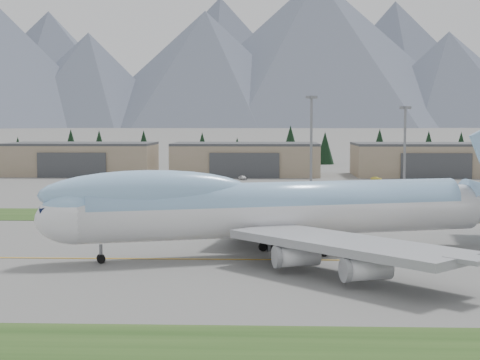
{
  "coord_description": "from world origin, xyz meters",
  "views": [
    {
      "loc": [
        -7.66,
        -94.11,
        17.94
      ],
      "look_at": [
        -12.33,
        29.85,
        8.0
      ],
      "focal_mm": 55.0,
      "sensor_mm": 36.0,
      "label": 1
    }
  ],
  "objects_px": {
    "hangar_left": "(82,159)",
    "service_vehicle_a": "(243,180)",
    "hangar_right": "(427,159)",
    "hangar_center": "(246,159)",
    "service_vehicle_b": "(376,180)",
    "boeing_747_freighter": "(281,208)"
  },
  "relations": [
    {
      "from": "hangar_left",
      "to": "service_vehicle_a",
      "type": "height_order",
      "value": "hangar_left"
    },
    {
      "from": "hangar_right",
      "to": "hangar_left",
      "type": "bearing_deg",
      "value": 180.0
    },
    {
      "from": "hangar_center",
      "to": "service_vehicle_b",
      "type": "distance_m",
      "value": 45.39
    },
    {
      "from": "service_vehicle_a",
      "to": "hangar_left",
      "type": "bearing_deg",
      "value": 135.93
    },
    {
      "from": "hangar_left",
      "to": "service_vehicle_b",
      "type": "xyz_separation_m",
      "value": [
        95.4,
        -19.96,
        -5.39
      ]
    },
    {
      "from": "hangar_center",
      "to": "hangar_right",
      "type": "distance_m",
      "value": 60.0
    },
    {
      "from": "hangar_right",
      "to": "boeing_747_freighter",
      "type": "bearing_deg",
      "value": -109.22
    },
    {
      "from": "boeing_747_freighter",
      "to": "hangar_center",
      "type": "relative_size",
      "value": 1.52
    },
    {
      "from": "service_vehicle_b",
      "to": "service_vehicle_a",
      "type": "bearing_deg",
      "value": 118.02
    },
    {
      "from": "service_vehicle_b",
      "to": "hangar_left",
      "type": "bearing_deg",
      "value": 106.55
    },
    {
      "from": "hangar_right",
      "to": "service_vehicle_a",
      "type": "xyz_separation_m",
      "value": [
        -60.26,
        -19.71,
        -5.39
      ]
    },
    {
      "from": "boeing_747_freighter",
      "to": "hangar_left",
      "type": "distance_m",
      "value": 159.35
    },
    {
      "from": "hangar_right",
      "to": "service_vehicle_a",
      "type": "distance_m",
      "value": 63.63
    },
    {
      "from": "boeing_747_freighter",
      "to": "hangar_left",
      "type": "relative_size",
      "value": 1.52
    },
    {
      "from": "hangar_center",
      "to": "hangar_left",
      "type": "bearing_deg",
      "value": 180.0
    },
    {
      "from": "service_vehicle_b",
      "to": "hangar_center",
      "type": "bearing_deg",
      "value": 92.08
    },
    {
      "from": "hangar_left",
      "to": "service_vehicle_a",
      "type": "bearing_deg",
      "value": -19.8
    },
    {
      "from": "boeing_747_freighter",
      "to": "hangar_center",
      "type": "bearing_deg",
      "value": 77.12
    },
    {
      "from": "hangar_center",
      "to": "service_vehicle_b",
      "type": "bearing_deg",
      "value": -26.29
    },
    {
      "from": "service_vehicle_b",
      "to": "boeing_747_freighter",
      "type": "bearing_deg",
      "value": -165.58
    },
    {
      "from": "boeing_747_freighter",
      "to": "service_vehicle_a",
      "type": "relative_size",
      "value": 17.99
    },
    {
      "from": "hangar_center",
      "to": "service_vehicle_a",
      "type": "bearing_deg",
      "value": -90.74
    }
  ]
}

